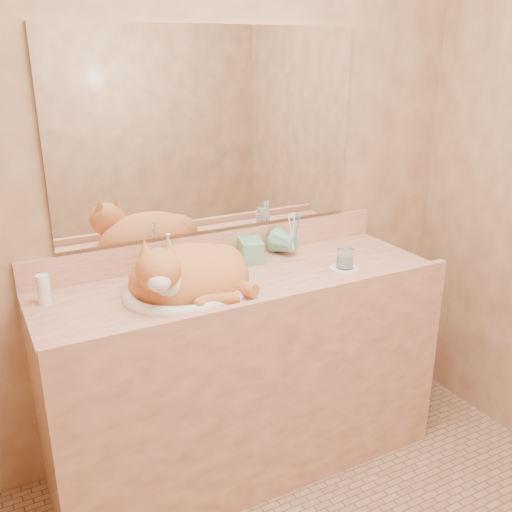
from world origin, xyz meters
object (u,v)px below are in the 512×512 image
vanity_counter (244,374)px  water_glass (345,258)px  sink_basin (187,275)px  toothbrush_cup (294,246)px  soap_dispenser (254,243)px  cat (187,273)px

vanity_counter → water_glass: bearing=-13.2°
sink_basin → toothbrush_cup: (0.55, 0.15, -0.02)m
toothbrush_cup → vanity_counter: bearing=-157.4°
vanity_counter → sink_basin: size_ratio=3.41×
vanity_counter → sink_basin: (-0.24, -0.02, 0.50)m
vanity_counter → water_glass: 0.64m
vanity_counter → soap_dispenser: size_ratio=7.98×
vanity_counter → sink_basin: sink_basin is taller
vanity_counter → cat: cat is taller
vanity_counter → soap_dispenser: (0.11, 0.12, 0.53)m
sink_basin → soap_dispenser: size_ratio=2.34×
cat → toothbrush_cup: 0.57m
vanity_counter → soap_dispenser: 0.55m
cat → soap_dispenser: size_ratio=2.28×
soap_dispenser → water_glass: size_ratio=2.47×
cat → water_glass: (0.65, -0.08, -0.03)m
soap_dispenser → vanity_counter: bearing=-118.3°
water_glass → soap_dispenser: bearing=144.5°
sink_basin → cat: size_ratio=1.03×
vanity_counter → cat: (-0.24, -0.02, 0.50)m
soap_dispenser → toothbrush_cup: bearing=17.9°
cat → soap_dispenser: cat is taller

